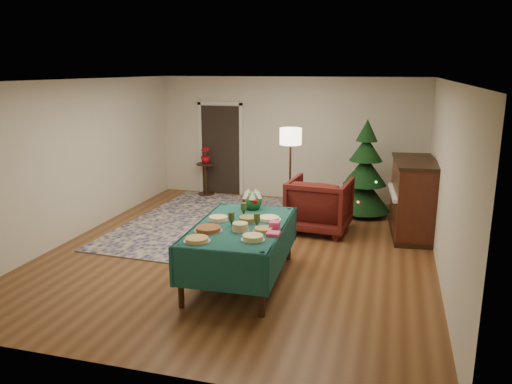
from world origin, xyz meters
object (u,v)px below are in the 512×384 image
(buffet_table, at_px, (241,236))
(gift_box, at_px, (275,226))
(piano, at_px, (413,199))
(side_table, at_px, (206,180))
(christmas_tree, at_px, (365,173))
(armchair, at_px, (319,202))
(potted_plant, at_px, (205,159))
(floor_lamp, at_px, (291,142))

(buffet_table, height_order, gift_box, gift_box)
(piano, bearing_deg, side_table, 159.59)
(christmas_tree, bearing_deg, gift_box, -103.63)
(armchair, bearing_deg, potted_plant, -27.82)
(side_table, relative_size, christmas_tree, 0.39)
(piano, bearing_deg, buffet_table, -130.48)
(armchair, xyz_separation_m, side_table, (-2.93, 1.93, -0.17))
(floor_lamp, distance_m, side_table, 2.71)
(buffet_table, xyz_separation_m, christmas_tree, (1.42, 3.75, 0.21))
(buffet_table, xyz_separation_m, side_table, (-2.22, 4.40, -0.29))
(floor_lamp, relative_size, christmas_tree, 0.91)
(buffet_table, distance_m, gift_box, 0.54)
(buffet_table, relative_size, side_table, 2.84)
(armchair, xyz_separation_m, piano, (1.60, 0.24, 0.12))
(buffet_table, bearing_deg, gift_box, -7.42)
(floor_lamp, distance_m, piano, 2.54)
(buffet_table, bearing_deg, potted_plant, 116.75)
(potted_plant, bearing_deg, armchair, -33.35)
(gift_box, relative_size, christmas_tree, 0.07)
(floor_lamp, bearing_deg, gift_box, -81.63)
(potted_plant, distance_m, piano, 4.84)
(gift_box, bearing_deg, christmas_tree, 76.37)
(floor_lamp, distance_m, christmas_tree, 1.62)
(armchair, height_order, side_table, armchair)
(side_table, xyz_separation_m, potted_plant, (0.00, 0.00, 0.49))
(armchair, relative_size, piano, 0.67)
(side_table, height_order, piano, piano)
(buffet_table, relative_size, christmas_tree, 1.11)
(potted_plant, height_order, christmas_tree, christmas_tree)
(armchair, xyz_separation_m, christmas_tree, (0.70, 1.28, 0.32))
(christmas_tree, distance_m, piano, 1.39)
(armchair, relative_size, christmas_tree, 0.56)
(potted_plant, bearing_deg, piano, -20.41)
(potted_plant, relative_size, piano, 0.24)
(side_table, distance_m, potted_plant, 0.49)
(floor_lamp, bearing_deg, side_table, 153.81)
(side_table, bearing_deg, potted_plant, 0.00)
(gift_box, relative_size, floor_lamp, 0.07)
(buffet_table, height_order, piano, piano)
(buffet_table, distance_m, armchair, 2.57)
(gift_box, height_order, floor_lamp, floor_lamp)
(armchair, bearing_deg, piano, -165.88)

